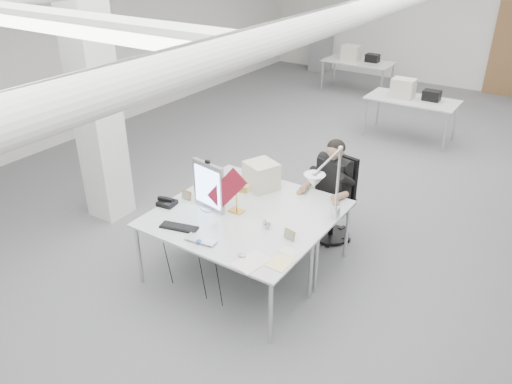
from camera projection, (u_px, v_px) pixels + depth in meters
room_shell at (342, 82)px, 6.58m from camera, size 10.04×14.04×3.24m
desk_main at (222, 232)px, 5.09m from camera, size 1.80×0.90×0.02m
desk_second at (269, 197)px, 5.76m from camera, size 1.80×0.90×0.02m
bg_desk_a at (413, 100)px, 9.06m from camera, size 1.60×0.80×0.02m
bg_desk_b at (358, 62)px, 11.65m from camera, size 1.60×0.80×0.02m
filing_cabinet at (321, 49)px, 13.62m from camera, size 0.45×0.55×1.20m
office_chair at (333, 201)px, 6.13m from camera, size 0.60×0.60×1.04m
seated_person at (333, 175)px, 5.92m from camera, size 0.60×0.70×0.92m
monitor at (209, 186)px, 5.38m from camera, size 0.44×0.11×0.54m
pennant at (227, 189)px, 5.19m from camera, size 0.50×0.05×0.53m
keyboard at (179, 227)px, 5.13m from camera, size 0.42×0.23×0.02m
laptop at (199, 242)px, 4.88m from camera, size 0.35×0.25×0.03m
mouse at (242, 255)px, 4.68m from camera, size 0.10×0.08×0.03m
bankers_lamp at (237, 199)px, 5.36m from camera, size 0.29×0.17×0.31m
desk_phone at (167, 203)px, 5.56m from camera, size 0.21×0.20×0.05m
picture_frame_left at (187, 195)px, 5.66m from camera, size 0.14×0.04×0.11m
picture_frame_right at (290, 234)px, 4.93m from camera, size 0.14×0.06×0.10m
desk_clock at (267, 224)px, 5.11m from camera, size 0.10×0.07×0.10m
paper_stack_a at (251, 262)px, 4.61m from camera, size 0.29×0.37×0.01m
paper_stack_b at (281, 263)px, 4.59m from camera, size 0.19×0.26×0.01m
paper_stack_c at (289, 252)px, 4.75m from camera, size 0.18×0.13×0.01m
beige_monitor at (261, 175)px, 5.86m from camera, size 0.44×0.43×0.33m
architect_lamp at (327, 188)px, 4.92m from camera, size 0.43×0.76×0.92m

